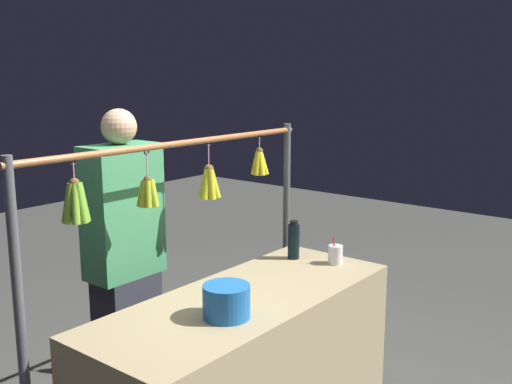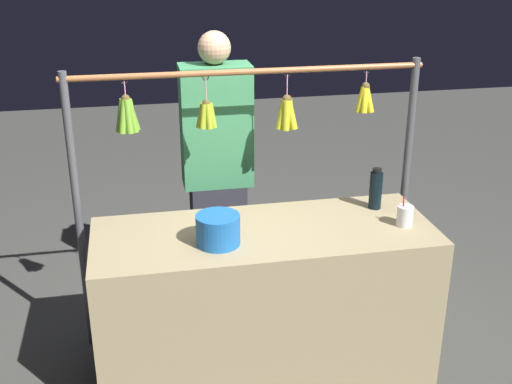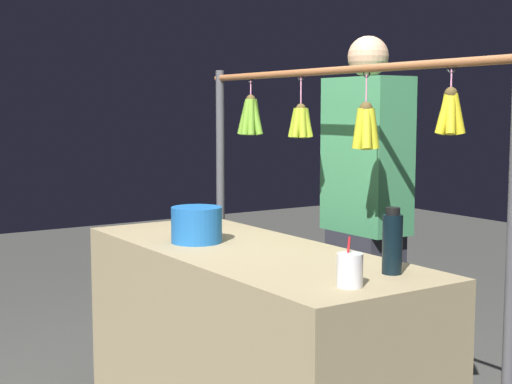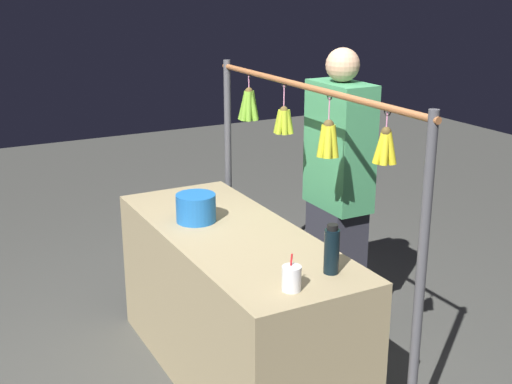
{
  "view_description": "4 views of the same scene",
  "coord_description": "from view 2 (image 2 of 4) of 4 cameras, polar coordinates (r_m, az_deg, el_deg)",
  "views": [
    {
      "loc": [
        2.14,
        1.77,
        1.91
      ],
      "look_at": [
        -0.09,
        0.0,
        1.34
      ],
      "focal_mm": 42.2,
      "sensor_mm": 36.0,
      "label": 1
    },
    {
      "loc": [
        0.62,
        2.84,
        2.22
      ],
      "look_at": [
        0.04,
        0.0,
        1.04
      ],
      "focal_mm": 44.95,
      "sensor_mm": 36.0,
      "label": 2
    },
    {
      "loc": [
        -2.5,
        1.61,
        1.39
      ],
      "look_at": [
        -0.05,
        0.0,
        1.07
      ],
      "focal_mm": 52.88,
      "sensor_mm": 36.0,
      "label": 3
    },
    {
      "loc": [
        -2.92,
        1.43,
        2.09
      ],
      "look_at": [
        -0.24,
        0.0,
        1.12
      ],
      "focal_mm": 47.66,
      "sensor_mm": 36.0,
      "label": 4
    }
  ],
  "objects": [
    {
      "name": "market_counter",
      "position": [
        3.43,
        0.74,
        -9.74
      ],
      "size": [
        1.73,
        0.67,
        0.83
      ],
      "primitive_type": "cube",
      "color": "tan",
      "rests_on": "ground"
    },
    {
      "name": "drink_cup",
      "position": [
        3.34,
        13.12,
        -2.08
      ],
      "size": [
        0.08,
        0.08,
        0.16
      ],
      "color": "silver",
      "rests_on": "market_counter"
    },
    {
      "name": "water_bottle",
      "position": [
        3.5,
        10.61,
        0.23
      ],
      "size": [
        0.07,
        0.07,
        0.23
      ],
      "color": "black",
      "rests_on": "market_counter"
    },
    {
      "name": "vendor_person",
      "position": [
        3.86,
        -3.45,
        1.26
      ],
      "size": [
        0.41,
        0.22,
        1.72
      ],
      "color": "#2D2D38",
      "rests_on": "ground"
    },
    {
      "name": "ground_plane",
      "position": [
        3.66,
        0.71,
        -15.27
      ],
      "size": [
        12.0,
        12.0,
        0.0
      ],
      "primitive_type": "plane",
      "color": "#43443F"
    },
    {
      "name": "display_rack",
      "position": [
        3.5,
        -1.01,
        3.74
      ],
      "size": [
        1.93,
        0.13,
        1.59
      ],
      "color": "#4C4C51",
      "rests_on": "ground"
    },
    {
      "name": "blue_bucket",
      "position": [
        3.06,
        -3.4,
        -3.37
      ],
      "size": [
        0.21,
        0.21,
        0.15
      ],
      "primitive_type": "cylinder",
      "color": "#1E63B3",
      "rests_on": "market_counter"
    }
  ]
}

